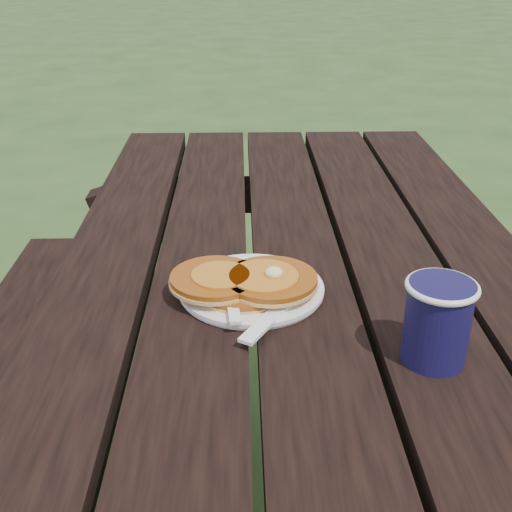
{
  "coord_description": "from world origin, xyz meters",
  "views": [
    {
      "loc": [
        -0.09,
        -0.75,
        1.21
      ],
      "look_at": [
        -0.07,
        0.07,
        0.8
      ],
      "focal_mm": 45.0,
      "sensor_mm": 36.0,
      "label": 1
    }
  ],
  "objects_px": {
    "plate": "(251,289)",
    "pancake_stack": "(245,282)",
    "picnic_table": "(299,512)",
    "coffee_cup": "(438,317)"
  },
  "relations": [
    {
      "from": "plate",
      "to": "pancake_stack",
      "type": "xyz_separation_m",
      "value": [
        -0.01,
        -0.01,
        0.02
      ]
    },
    {
      "from": "picnic_table",
      "to": "pancake_stack",
      "type": "xyz_separation_m",
      "value": [
        -0.09,
        0.04,
        0.41
      ]
    },
    {
      "from": "plate",
      "to": "pancake_stack",
      "type": "bearing_deg",
      "value": -127.17
    },
    {
      "from": "plate",
      "to": "coffee_cup",
      "type": "xyz_separation_m",
      "value": [
        0.21,
        -0.17,
        0.05
      ]
    },
    {
      "from": "picnic_table",
      "to": "pancake_stack",
      "type": "bearing_deg",
      "value": 154.73
    },
    {
      "from": "plate",
      "to": "pancake_stack",
      "type": "relative_size",
      "value": 0.98
    },
    {
      "from": "picnic_table",
      "to": "coffee_cup",
      "type": "distance_m",
      "value": 0.48
    },
    {
      "from": "coffee_cup",
      "to": "pancake_stack",
      "type": "bearing_deg",
      "value": 145.47
    },
    {
      "from": "picnic_table",
      "to": "plate",
      "type": "height_order",
      "value": "plate"
    },
    {
      "from": "pancake_stack",
      "to": "coffee_cup",
      "type": "bearing_deg",
      "value": -34.53
    }
  ]
}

